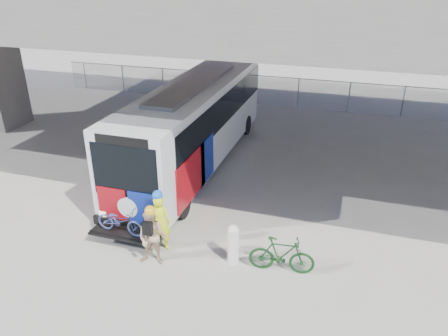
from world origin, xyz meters
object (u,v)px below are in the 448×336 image
at_px(bus, 195,118).
at_px(cyclist_tan, 152,237).
at_px(cyclist_hivis, 159,221).
at_px(bike_parked, 282,255).
at_px(bollard, 233,243).

distance_m(bus, cyclist_tan, 7.32).
relative_size(cyclist_hivis, bike_parked, 1.08).
distance_m(bollard, cyclist_hivis, 2.38).
bearing_deg(bike_parked, cyclist_tan, 95.53).
bearing_deg(bike_parked, bollard, 83.82).
xyz_separation_m(bus, bollard, (3.59, -6.33, -1.42)).
xyz_separation_m(bus, cyclist_hivis, (1.23, -6.33, -1.13)).
xyz_separation_m(bollard, cyclist_tan, (-2.24, -0.76, 0.23)).
height_order(bollard, bike_parked, bollard).
relative_size(bus, cyclist_hivis, 6.32).
distance_m(bus, bollard, 7.41).
xyz_separation_m(bollard, cyclist_hivis, (-2.36, 0.00, 0.29)).
bearing_deg(bollard, cyclist_hivis, 180.00).
relative_size(bus, bollard, 9.98).
relative_size(bus, cyclist_tan, 6.57).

